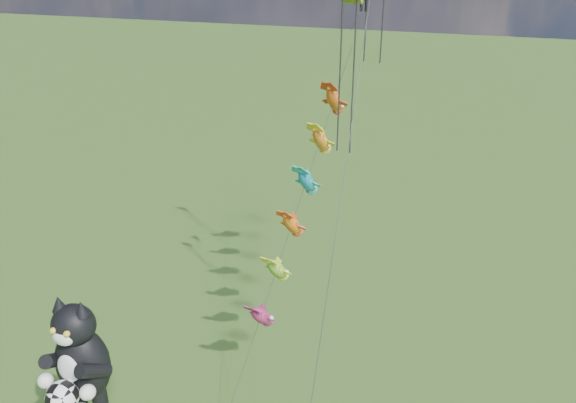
% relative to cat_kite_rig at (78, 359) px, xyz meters
% --- Properties ---
extents(cat_kite_rig, '(2.72, 4.23, 10.72)m').
position_rel_cat_kite_rig_xyz_m(cat_kite_rig, '(0.00, 0.00, 0.00)').
color(cat_kite_rig, brown).
rests_on(cat_kite_rig, ground).
extents(fish_windsock_rig, '(2.77, 15.79, 17.20)m').
position_rel_cat_kite_rig_xyz_m(fish_windsock_rig, '(4.89, 13.12, 1.71)').
color(fish_windsock_rig, brown).
rests_on(fish_windsock_rig, ground).
extents(parafoil_rig, '(2.19, 17.48, 26.55)m').
position_rel_cat_kite_rig_xyz_m(parafoil_rig, '(8.04, 12.49, 12.47)').
color(parafoil_rig, brown).
rests_on(parafoil_rig, ground).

